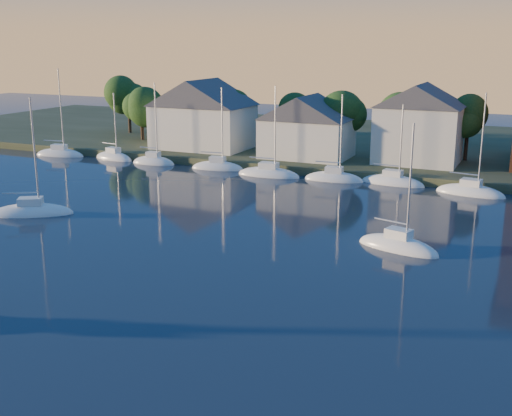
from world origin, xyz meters
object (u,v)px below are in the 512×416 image
Objects in this scene: clubhouse_west at (203,113)px; drifting_sailboat_left at (32,214)px; drifting_sailboat_right at (398,248)px; clubhouse_centre at (307,126)px; clubhouse_east at (419,123)px.

clubhouse_west is 35.83m from drifting_sailboat_left.
clubhouse_west is 1.23× the size of drifting_sailboat_right.
clubhouse_east is at bearing 8.13° from clubhouse_centre.
clubhouse_east reaches higher than clubhouse_centre.
drifting_sailboat_left is at bearing -88.52° from clubhouse_west.
clubhouse_centre is 0.96× the size of drifting_sailboat_left.
clubhouse_west reaches higher than drifting_sailboat_right.
drifting_sailboat_right is at bearing -58.41° from clubhouse_centre.
drifting_sailboat_left is (-29.08, -36.34, -5.90)m from clubhouse_east.
drifting_sailboat_left reaches higher than clubhouse_west.
drifting_sailboat_left is at bearing -157.32° from drifting_sailboat_right.
clubhouse_east is 0.87× the size of drifting_sailboat_left.
clubhouse_west is at bearing 60.06° from drifting_sailboat_left.
clubhouse_west is 16.05m from clubhouse_centre.
drifting_sailboat_right is (18.68, -30.38, -5.04)m from clubhouse_centre.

